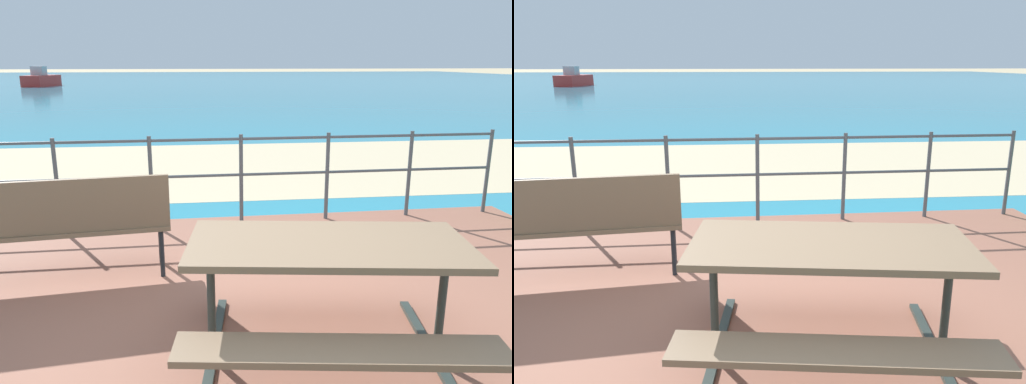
% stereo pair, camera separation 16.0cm
% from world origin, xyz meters
% --- Properties ---
extents(ground_plane, '(240.00, 240.00, 0.00)m').
position_xyz_m(ground_plane, '(0.00, 0.00, 0.00)').
color(ground_plane, tan).
extents(patio_paving, '(6.40, 5.20, 0.06)m').
position_xyz_m(patio_paving, '(0.00, 0.00, 0.03)').
color(patio_paving, '#935B47').
rests_on(patio_paving, ground).
extents(sea_water, '(90.00, 90.00, 0.01)m').
position_xyz_m(sea_water, '(0.00, 40.00, 0.01)').
color(sea_water, teal).
rests_on(sea_water, ground).
extents(beach_strip, '(54.08, 5.63, 0.01)m').
position_xyz_m(beach_strip, '(0.00, 5.73, 0.01)').
color(beach_strip, beige).
rests_on(beach_strip, ground).
extents(picnic_table, '(1.80, 1.65, 0.77)m').
position_xyz_m(picnic_table, '(0.22, -0.32, 0.64)').
color(picnic_table, '#7A6047').
rests_on(picnic_table, patio_paving).
extents(park_bench, '(1.76, 0.57, 0.90)m').
position_xyz_m(park_bench, '(-1.60, 1.03, 0.60)').
color(park_bench, '#7A6047').
rests_on(park_bench, patio_paving).
extents(railing_fence, '(5.94, 0.04, 1.00)m').
position_xyz_m(railing_fence, '(0.00, 2.40, 0.68)').
color(railing_fence, '#4C5156').
rests_on(railing_fence, patio_paving).
extents(boat_near, '(2.20, 3.86, 1.46)m').
position_xyz_m(boat_near, '(-11.44, 36.43, 0.48)').
color(boat_near, red).
rests_on(boat_near, sea_water).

